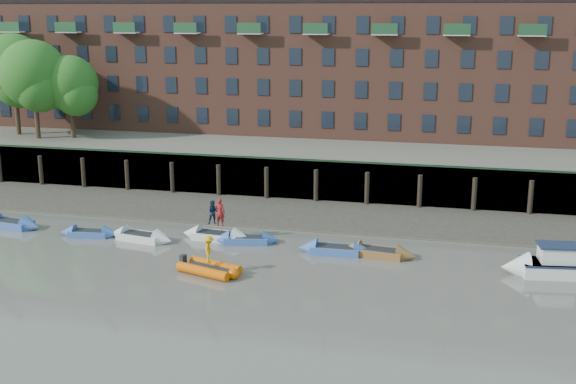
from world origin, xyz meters
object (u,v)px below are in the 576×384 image
(rib_tender, at_px, (211,269))
(rowboat_5, at_px, (335,250))
(rowboat_3, at_px, (217,236))
(motor_launch, at_px, (546,265))
(rowboat_2, at_px, (141,237))
(person_rower_b, at_px, (213,212))
(rowboat_6, at_px, (378,252))
(person_rower_a, at_px, (220,212))
(rowboat_0, at_px, (11,224))
(rowboat_1, at_px, (89,233))
(rowboat_4, at_px, (246,240))
(person_rib_crew, at_px, (209,250))

(rib_tender, bearing_deg, rowboat_5, 57.38)
(rowboat_3, relative_size, motor_launch, 0.85)
(rowboat_2, height_order, rib_tender, rowboat_2)
(rib_tender, height_order, person_rower_b, person_rower_b)
(rowboat_6, distance_m, motor_launch, 9.65)
(rowboat_6, relative_size, person_rower_a, 2.62)
(rowboat_0, distance_m, rowboat_1, 6.36)
(rowboat_5, bearing_deg, person_rower_b, 170.48)
(rowboat_1, height_order, rowboat_2, rowboat_2)
(rowboat_5, relative_size, rib_tender, 1.21)
(rowboat_1, bearing_deg, rowboat_3, 1.16)
(rowboat_0, xyz_separation_m, rowboat_6, (25.52, -0.21, -0.01))
(rowboat_0, height_order, motor_launch, motor_launch)
(rowboat_2, height_order, rowboat_4, rowboat_2)
(motor_launch, bearing_deg, person_rower_b, -13.81)
(rowboat_2, bearing_deg, person_rower_b, 28.85)
(person_rib_crew, bearing_deg, rowboat_1, 55.03)
(rowboat_6, height_order, motor_launch, motor_launch)
(rowboat_0, distance_m, rowboat_4, 16.92)
(rowboat_5, relative_size, rowboat_6, 0.98)
(rowboat_1, xyz_separation_m, rowboat_3, (8.50, 1.23, 0.04))
(rowboat_3, distance_m, rowboat_4, 2.09)
(rowboat_5, bearing_deg, rowboat_2, -179.91)
(motor_launch, xyz_separation_m, person_rower_b, (-20.56, 2.15, 1.17))
(rowboat_2, bearing_deg, rowboat_1, -170.91)
(rowboat_4, height_order, person_rib_crew, person_rib_crew)
(person_rower_a, bearing_deg, rowboat_6, 175.91)
(rowboat_3, xyz_separation_m, rowboat_6, (10.68, -0.83, -0.01))
(rowboat_2, xyz_separation_m, rowboat_3, (4.78, 1.29, 0.01))
(rowboat_1, bearing_deg, rowboat_6, -5.89)
(rowboat_3, distance_m, person_rower_b, 1.56)
(rowboat_0, bearing_deg, rowboat_2, 4.55)
(rib_tender, bearing_deg, rowboat_6, 48.42)
(rowboat_4, xyz_separation_m, rowboat_5, (5.96, -0.69, 0.01))
(rib_tender, bearing_deg, rowboat_1, 173.04)
(rowboat_3, relative_size, rowboat_6, 1.04)
(rowboat_2, height_order, person_rower_b, person_rower_b)
(rowboat_0, relative_size, rib_tender, 1.30)
(rowboat_1, relative_size, person_rib_crew, 2.59)
(rowboat_2, relative_size, person_rower_a, 2.65)
(rowboat_5, height_order, rowboat_6, same)
(rowboat_3, relative_size, person_rib_crew, 3.13)
(rowboat_3, relative_size, rowboat_5, 1.07)
(rowboat_0, height_order, rowboat_6, rowboat_0)
(person_rib_crew, bearing_deg, rib_tender, -121.33)
(person_rower_a, distance_m, person_rib_crew, 6.25)
(rowboat_1, height_order, rib_tender, rowboat_1)
(rowboat_0, relative_size, motor_launch, 0.85)
(person_rib_crew, bearing_deg, rowboat_5, -61.40)
(rowboat_1, height_order, motor_launch, motor_launch)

